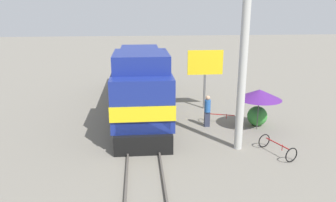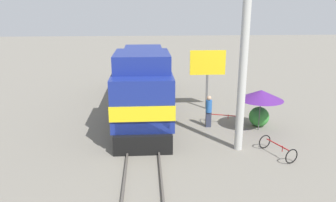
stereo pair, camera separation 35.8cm
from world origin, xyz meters
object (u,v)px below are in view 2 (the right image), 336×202
vendor_umbrella (261,95)px  billboard_sign (208,66)px  bicycle_spare (277,148)px  utility_pole (245,32)px  person_bystander (209,110)px  bicycle (222,118)px  locomotive (143,82)px

vendor_umbrella → billboard_sign: bearing=117.7°
vendor_umbrella → billboard_sign: (-2.15, 4.10, 0.88)m
vendor_umbrella → bicycle_spare: bearing=-93.9°
utility_pole → person_bystander: 5.52m
bicycle → billboard_sign: bearing=26.1°
utility_pole → vendor_umbrella: (1.80, 2.36, -3.50)m
locomotive → vendor_umbrella: bearing=-33.8°
utility_pole → billboard_sign: 6.98m
bicycle → vendor_umbrella: bearing=-105.2°
vendor_umbrella → utility_pole: bearing=-127.4°
utility_pole → bicycle_spare: 5.45m
billboard_sign → bicycle_spare: (1.94, -7.29, -2.54)m
person_bystander → bicycle: person_bystander is taller
locomotive → person_bystander: (3.65, -3.52, -0.85)m
locomotive → utility_pole: bearing=-55.5°
bicycle → bicycle_spare: bearing=-142.3°
locomotive → billboard_sign: 4.29m
billboard_sign → bicycle_spare: size_ratio=2.03×
locomotive → vendor_umbrella: (6.31, -4.22, 0.16)m
bicycle → bicycle_spare: 4.61m
billboard_sign → bicycle: bearing=-82.2°
vendor_umbrella → bicycle_spare: vendor_umbrella is taller
billboard_sign → person_bystander: (-0.51, -3.41, -1.90)m
utility_pole → bicycle_spare: utility_pole is taller
vendor_umbrella → bicycle_spare: 3.60m
locomotive → bicycle: bearing=-33.9°
locomotive → person_bystander: locomotive is taller
billboard_sign → bicycle: billboard_sign is taller
person_bystander → locomotive: bearing=136.0°
person_bystander → vendor_umbrella: bearing=-14.7°
locomotive → person_bystander: 5.14m
billboard_sign → bicycle_spare: billboard_sign is taller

